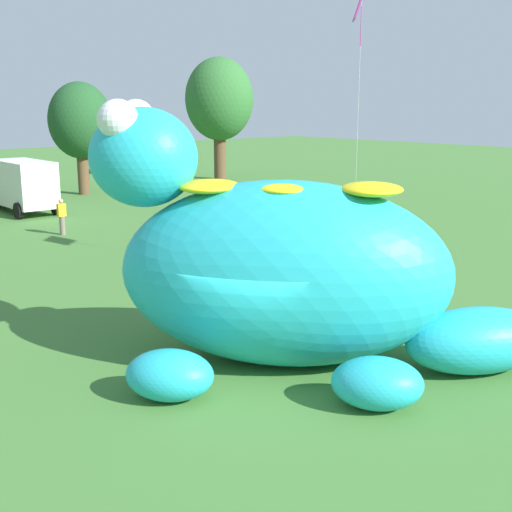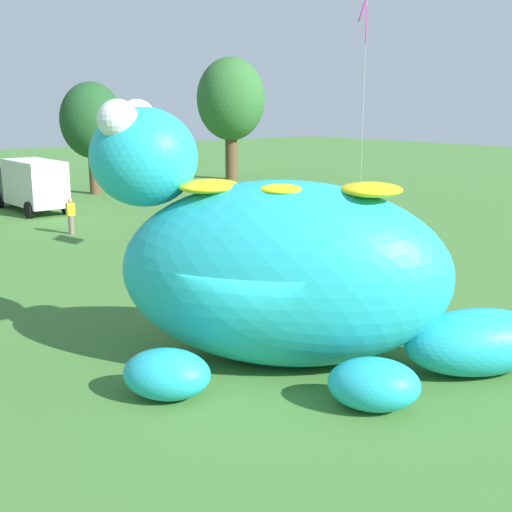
{
  "view_description": "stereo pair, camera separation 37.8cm",
  "coord_description": "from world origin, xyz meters",
  "px_view_note": "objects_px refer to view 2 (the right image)",
  "views": [
    {
      "loc": [
        -9.13,
        -10.43,
        6.08
      ],
      "look_at": [
        1.36,
        1.5,
        2.43
      ],
      "focal_mm": 46.94,
      "sensor_mm": 36.0,
      "label": 1
    },
    {
      "loc": [
        -8.84,
        -10.68,
        6.08
      ],
      "look_at": [
        1.36,
        1.5,
        2.43
      ],
      "focal_mm": 46.94,
      "sensor_mm": 36.0,
      "label": 2
    }
  ],
  "objects_px": {
    "box_truck": "(30,183)",
    "tethered_flying_kite": "(367,2)",
    "spectator_wandering": "(71,216)",
    "giant_inflatable_creature": "(284,270)",
    "spectator_by_cars": "(316,253)"
  },
  "relations": [
    {
      "from": "giant_inflatable_creature",
      "to": "box_truck",
      "type": "bearing_deg",
      "value": 80.64
    },
    {
      "from": "giant_inflatable_creature",
      "to": "box_truck",
      "type": "distance_m",
      "value": 26.59
    },
    {
      "from": "giant_inflatable_creature",
      "to": "box_truck",
      "type": "xyz_separation_m",
      "value": [
        4.32,
        26.23,
        -0.66
      ]
    },
    {
      "from": "box_truck",
      "to": "tethered_flying_kite",
      "type": "bearing_deg",
      "value": -83.96
    },
    {
      "from": "box_truck",
      "to": "spectator_wandering",
      "type": "xyz_separation_m",
      "value": [
        -1.24,
        -7.88,
        -0.75
      ]
    },
    {
      "from": "spectator_by_cars",
      "to": "spectator_wandering",
      "type": "xyz_separation_m",
      "value": [
        -3.25,
        13.1,
        0.0
      ]
    },
    {
      "from": "spectator_wandering",
      "to": "tethered_flying_kite",
      "type": "bearing_deg",
      "value": -76.14
    },
    {
      "from": "giant_inflatable_creature",
      "to": "spectator_by_cars",
      "type": "xyz_separation_m",
      "value": [
        6.33,
        5.25,
        -1.4
      ]
    },
    {
      "from": "giant_inflatable_creature",
      "to": "spectator_by_cars",
      "type": "relative_size",
      "value": 6.38
    },
    {
      "from": "spectator_by_cars",
      "to": "box_truck",
      "type": "bearing_deg",
      "value": 95.45
    },
    {
      "from": "tethered_flying_kite",
      "to": "spectator_by_cars",
      "type": "bearing_deg",
      "value": 103.36
    },
    {
      "from": "giant_inflatable_creature",
      "to": "tethered_flying_kite",
      "type": "distance_m",
      "value": 10.29
    },
    {
      "from": "box_truck",
      "to": "spectator_wandering",
      "type": "relative_size",
      "value": 3.75
    },
    {
      "from": "giant_inflatable_creature",
      "to": "tethered_flying_kite",
      "type": "relative_size",
      "value": 1.08
    },
    {
      "from": "tethered_flying_kite",
      "to": "box_truck",
      "type": "bearing_deg",
      "value": 96.04
    }
  ]
}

